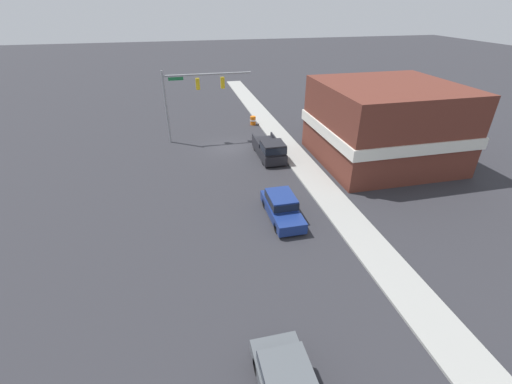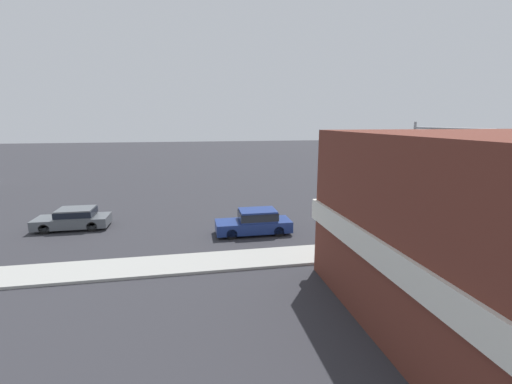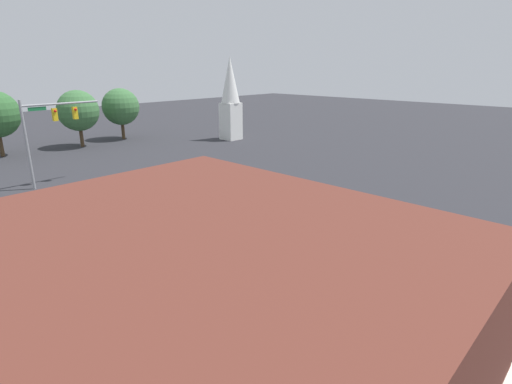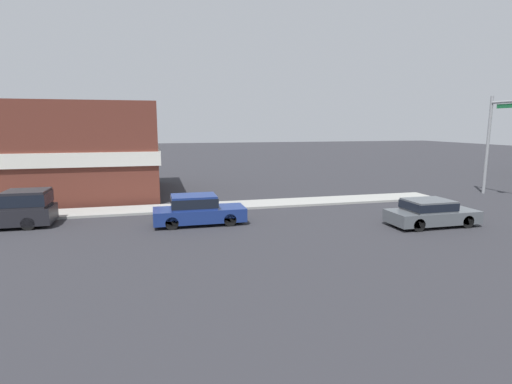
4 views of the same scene
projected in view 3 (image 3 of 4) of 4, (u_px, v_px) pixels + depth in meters
far_signal_assembly at (49, 124)px, 33.23m from camera, size 6.42×0.49×7.32m
car_lead at (270, 240)px, 21.74m from camera, size 1.82×4.77×1.58m
car_oncoming at (186, 186)px, 31.68m from camera, size 1.94×4.61×1.39m
pickup_truck_parked at (435, 327)px, 14.33m from camera, size 2.00×5.30×1.89m
church_steeple at (230, 97)px, 54.32m from camera, size 2.56×2.56×11.13m
backdrop_tree_center at (78, 111)px, 49.65m from camera, size 5.03×5.03×7.05m
backdrop_tree_right_mid at (121, 107)px, 55.04m from camera, size 4.99×4.99×6.96m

